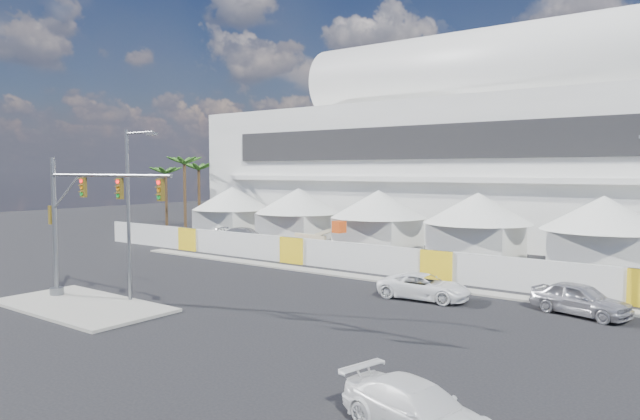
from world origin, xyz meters
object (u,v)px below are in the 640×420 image
Objects in this scene: sedan_silver at (580,299)px; traffic_mast at (76,221)px; pickup_curb at (424,287)px; lot_car_c at (246,236)px; streetlight_median at (131,203)px; boom_lift at (307,247)px; pickup_near at (418,409)px.

sedan_silver is 0.45× the size of traffic_mast.
lot_car_c is at bearing 60.11° from pickup_curb.
streetlight_median is (11.81, -21.07, 4.59)m from lot_car_c.
boom_lift is at bearing 96.96° from streetlight_median.
streetlight_median is at bearing -74.02° from boom_lift.
sedan_silver is at bearing -85.38° from pickup_curb.
lot_car_c is 24.58m from streetlight_median.
pickup_curb is at bearing -130.57° from lot_car_c.
lot_car_c is 24.92m from traffic_mast.
sedan_silver is at bearing 29.86° from streetlight_median.
streetlight_median is (2.45, 1.74, 0.96)m from traffic_mast.
pickup_curb is 0.78× the size of boom_lift.
boom_lift reaches higher than pickup_curb.
pickup_curb is at bearing 38.87° from traffic_mast.
pickup_near is at bearing -166.88° from sedan_silver.
sedan_silver is 16.31m from pickup_near.
boom_lift is at bearing 58.02° from pickup_near.
pickup_curb is at bearing -20.22° from boom_lift.
sedan_silver is 0.73× the size of boom_lift.
boom_lift reaches higher than pickup_near.
streetlight_median is (-12.27, -10.13, 4.70)m from pickup_curb.
lot_car_c is 0.86× the size of boom_lift.
lot_car_c reaches higher than pickup_curb.
boom_lift is (-21.62, 23.04, 0.18)m from pickup_near.
sedan_silver is 33.25m from lot_car_c.
traffic_mast is (-21.84, 3.05, 3.75)m from pickup_near.
lot_car_c reaches higher than pickup_near.
streetlight_median reaches higher than traffic_mast.
pickup_curb is 0.90× the size of lot_car_c.
streetlight_median is (-20.04, -11.51, 4.60)m from sedan_silver.
lot_car_c is 0.54× the size of traffic_mast.
boom_lift is at bearing 89.36° from traffic_mast.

